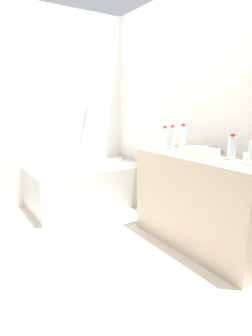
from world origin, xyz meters
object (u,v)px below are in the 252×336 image
bathtub (88,184)px  water_bottle_0 (232,148)px  bath_mat (107,222)px  drinking_glass_0 (248,158)px  water_bottle_1 (165,138)px  water_bottle_4 (183,138)px  sink_faucet (215,150)px  water_bottle_2 (172,138)px  sink_basin (200,152)px

bathtub → water_bottle_0: 1.89m
bath_mat → drinking_glass_0: bearing=-68.3°
water_bottle_1 → bath_mat: 1.10m
bathtub → water_bottle_0: bearing=-75.8°
bathtub → water_bottle_0: size_ratio=6.87×
bathtub → drinking_glass_0: bearing=-77.1°
water_bottle_4 → drinking_glass_0: (-0.02, -0.70, -0.08)m
sink_faucet → water_bottle_4: water_bottle_4 is taller
sink_faucet → water_bottle_2: size_ratio=0.65×
sink_basin → sink_faucet: bearing=-0.0°
sink_basin → water_bottle_2: size_ratio=1.49×
sink_faucet → water_bottle_2: bearing=115.0°
sink_faucet → drinking_glass_0: bearing=-111.5°
water_bottle_4 → sink_faucet: bearing=-59.9°
bathtub → water_bottle_1: 1.25m
drinking_glass_0 → water_bottle_2: bearing=90.4°
water_bottle_2 → water_bottle_1: bearing=137.9°
drinking_glass_0 → bath_mat: size_ratio=0.11×
sink_faucet → water_bottle_2: water_bottle_2 is taller
water_bottle_0 → water_bottle_1: 0.73m
bathtub → water_bottle_2: bearing=-68.0°
water_bottle_1 → bathtub: bearing=110.3°
sink_faucet → water_bottle_0: 0.34m
water_bottle_2 → drinking_glass_0: water_bottle_2 is taller
bathtub → sink_faucet: size_ratio=9.28×
water_bottle_4 → drinking_glass_0: 0.71m
sink_faucet → water_bottle_2: 0.43m
water_bottle_0 → bath_mat: 1.53m
water_bottle_1 → drinking_glass_0: water_bottle_1 is taller
water_bottle_2 → bath_mat: size_ratio=0.34×
water_bottle_2 → bath_mat: water_bottle_2 is taller
bath_mat → water_bottle_2: bearing=-41.8°
sink_faucet → water_bottle_0: size_ratio=0.74×
bathtub → sink_faucet: bathtub is taller
bath_mat → sink_basin: bearing=-60.2°
sink_faucet → sink_basin: bearing=180.0°
bathtub → sink_basin: bearing=-74.4°
drinking_glass_0 → water_bottle_4: bearing=88.3°
sink_faucet → water_bottle_1: (-0.23, 0.43, 0.08)m
sink_faucet → water_bottle_0: (-0.17, -0.29, 0.07)m
drinking_glass_0 → bath_mat: bearing=111.7°
sink_basin → water_bottle_2: 0.39m
sink_faucet → water_bottle_4: (-0.15, 0.26, 0.09)m
bathtub → water_bottle_0: bathtub is taller
drinking_glass_0 → bath_mat: (-0.50, 1.27, -0.85)m
water_bottle_2 → water_bottle_4: water_bottle_4 is taller
sink_basin → water_bottle_1: (-0.03, 0.43, 0.08)m
water_bottle_1 → sink_basin: bearing=-86.2°
sink_basin → water_bottle_1: size_ratio=1.55×
water_bottle_1 → water_bottle_4: size_ratio=0.90×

